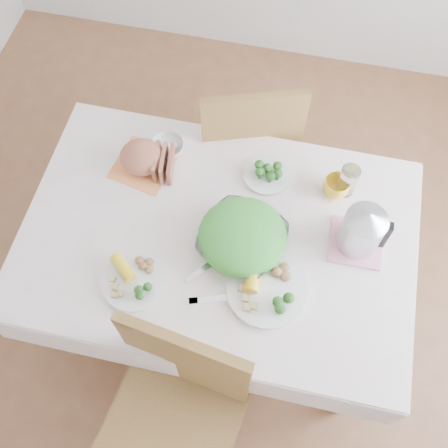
% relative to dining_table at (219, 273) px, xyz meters
% --- Properties ---
extents(floor, '(3.60, 3.60, 0.00)m').
position_rel_dining_table_xyz_m(floor, '(0.00, 0.00, -0.38)').
color(floor, brown).
rests_on(floor, ground).
extents(dining_table, '(1.40, 0.90, 0.75)m').
position_rel_dining_table_xyz_m(dining_table, '(0.00, 0.00, 0.00)').
color(dining_table, brown).
rests_on(dining_table, floor).
extents(tablecloth, '(1.50, 1.00, 0.01)m').
position_rel_dining_table_xyz_m(tablecloth, '(0.00, 0.00, 0.38)').
color(tablecloth, white).
rests_on(tablecloth, dining_table).
extents(chair_near, '(0.54, 0.54, 1.04)m').
position_rel_dining_table_xyz_m(chair_near, '(-0.03, -0.71, 0.09)').
color(chair_near, brown).
rests_on(chair_near, floor).
extents(chair_far, '(0.57, 0.57, 1.00)m').
position_rel_dining_table_xyz_m(chair_far, '(-0.03, 0.69, 0.09)').
color(chair_far, brown).
rests_on(chair_far, floor).
extents(salad_bowl, '(0.38, 0.38, 0.08)m').
position_rel_dining_table_xyz_m(salad_bowl, '(0.10, -0.02, 0.43)').
color(salad_bowl, white).
rests_on(salad_bowl, tablecloth).
extents(dinner_plate_left, '(0.33, 0.33, 0.02)m').
position_rel_dining_table_xyz_m(dinner_plate_left, '(-0.25, -0.25, 0.40)').
color(dinner_plate_left, white).
rests_on(dinner_plate_left, tablecloth).
extents(dinner_plate_right, '(0.38, 0.38, 0.02)m').
position_rel_dining_table_xyz_m(dinner_plate_right, '(0.22, -0.18, 0.40)').
color(dinner_plate_right, white).
rests_on(dinner_plate_right, tablecloth).
extents(broccoli_plate, '(0.26, 0.26, 0.02)m').
position_rel_dining_table_xyz_m(broccoli_plate, '(0.14, 0.30, 0.40)').
color(broccoli_plate, beige).
rests_on(broccoli_plate, tablecloth).
extents(napkin, '(0.27, 0.27, 0.00)m').
position_rel_dining_table_xyz_m(napkin, '(-0.37, 0.24, 0.39)').
color(napkin, '#F28C47').
rests_on(napkin, tablecloth).
extents(bread_loaf, '(0.22, 0.21, 0.11)m').
position_rel_dining_table_xyz_m(bread_loaf, '(-0.37, 0.24, 0.45)').
color(bread_loaf, brown).
rests_on(bread_loaf, napkin).
extents(fruit_bowl, '(0.17, 0.17, 0.04)m').
position_rel_dining_table_xyz_m(fruit_bowl, '(-0.29, 0.34, 0.41)').
color(fruit_bowl, white).
rests_on(fruit_bowl, tablecloth).
extents(yellow_mug, '(0.13, 0.13, 0.08)m').
position_rel_dining_table_xyz_m(yellow_mug, '(0.41, 0.28, 0.43)').
color(yellow_mug, yellow).
rests_on(yellow_mug, tablecloth).
extents(glass_tumbler, '(0.09, 0.09, 0.14)m').
position_rel_dining_table_xyz_m(glass_tumbler, '(0.45, 0.30, 0.45)').
color(glass_tumbler, white).
rests_on(glass_tumbler, tablecloth).
extents(pink_tray, '(0.20, 0.20, 0.02)m').
position_rel_dining_table_xyz_m(pink_tray, '(0.52, 0.08, 0.40)').
color(pink_tray, pink).
rests_on(pink_tray, tablecloth).
extents(electric_kettle, '(0.18, 0.18, 0.22)m').
position_rel_dining_table_xyz_m(electric_kettle, '(0.52, 0.08, 0.51)').
color(electric_kettle, '#B2B5BA').
rests_on(electric_kettle, pink_tray).
extents(fork_right, '(0.14, 0.16, 0.00)m').
position_rel_dining_table_xyz_m(fork_right, '(-0.01, -0.14, 0.39)').
color(fork_right, silver).
rests_on(fork_right, tablecloth).
extents(knife, '(0.20, 0.09, 0.00)m').
position_rel_dining_table_xyz_m(knife, '(0.06, -0.25, 0.39)').
color(knife, silver).
rests_on(knife, tablecloth).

